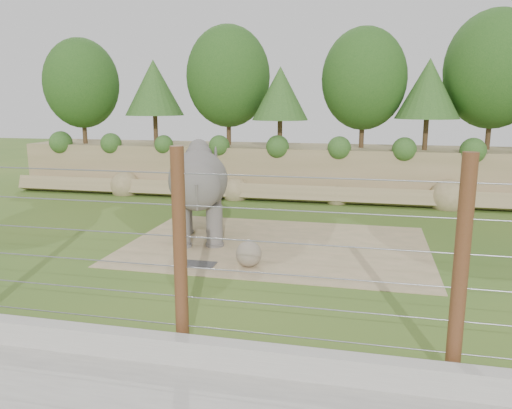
# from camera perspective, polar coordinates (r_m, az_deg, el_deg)

# --- Properties ---
(ground) EXTENTS (90.00, 90.00, 0.00)m
(ground) POSITION_cam_1_polar(r_m,az_deg,el_deg) (14.29, -1.80, -7.89)
(ground) COLOR #3A6123
(ground) RESTS_ON ground
(back_embankment) EXTENTS (30.00, 5.52, 8.77)m
(back_embankment) POSITION_cam_1_polar(r_m,az_deg,el_deg) (25.86, 6.63, 9.80)
(back_embankment) COLOR olive
(back_embankment) RESTS_ON ground
(dirt_patch) EXTENTS (10.00, 7.00, 0.02)m
(dirt_patch) POSITION_cam_1_polar(r_m,az_deg,el_deg) (16.97, 2.40, -4.67)
(dirt_patch) COLOR #978960
(dirt_patch) RESTS_ON ground
(drain_grate) EXTENTS (1.00, 0.60, 0.03)m
(drain_grate) POSITION_cam_1_polar(r_m,az_deg,el_deg) (15.07, -6.58, -6.78)
(drain_grate) COLOR #262628
(drain_grate) RESTS_ON dirt_patch
(elephant) EXTENTS (2.92, 4.43, 3.31)m
(elephant) POSITION_cam_1_polar(r_m,az_deg,el_deg) (17.41, -6.60, 1.24)
(elephant) COLOR #69615D
(elephant) RESTS_ON ground
(stone_ball) EXTENTS (0.76, 0.76, 0.76)m
(stone_ball) POSITION_cam_1_polar(r_m,az_deg,el_deg) (14.71, -0.83, -5.66)
(stone_ball) COLOR gray
(stone_ball) RESTS_ON dirt_patch
(retaining_wall) EXTENTS (26.00, 0.35, 0.50)m
(retaining_wall) POSITION_cam_1_polar(r_m,az_deg,el_deg) (9.83, -9.45, -15.98)
(retaining_wall) COLOR #ADA8A0
(retaining_wall) RESTS_ON ground
(barrier_fence) EXTENTS (20.26, 0.26, 4.00)m
(barrier_fence) POSITION_cam_1_polar(r_m,az_deg,el_deg) (9.59, -8.68, -5.35)
(barrier_fence) COLOR #543217
(barrier_fence) RESTS_ON ground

